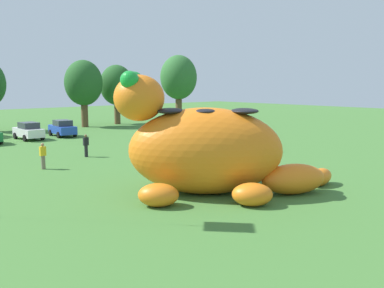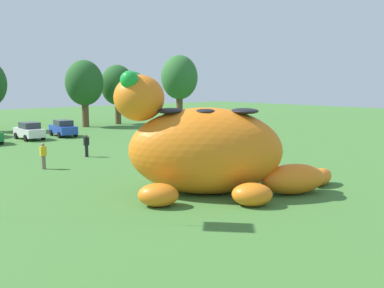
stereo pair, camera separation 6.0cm
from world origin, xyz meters
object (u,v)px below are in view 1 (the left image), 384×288
Objects in this scene: spectator_near_inflatable at (86,146)px; spectator_mid_field at (263,141)px; spectator_by_cars at (149,146)px; spectator_wandering at (43,156)px; car_white at (29,131)px; car_blue at (62,128)px; giant_inflatable_creature at (206,149)px.

spectator_near_inflatable is 14.01m from spectator_mid_field.
spectator_by_cars and spectator_wandering have the same top height.
car_white reaches higher than spectator_wandering.
car_blue reaches higher than spectator_mid_field.
spectator_mid_field and spectator_by_cars have the same top height.
spectator_near_inflatable is at bearing 136.44° from spectator_by_cars.
car_white is 3.66m from car_blue.
spectator_by_cars is at bearing -6.40° from spectator_wandering.
car_blue is 2.48× the size of spectator_near_inflatable.
spectator_mid_field and spectator_wandering have the same top height.
car_blue is (3.65, 0.27, 0.00)m from car_white.
spectator_mid_field is at bearing 27.43° from giant_inflatable_creature.
giant_inflatable_creature is 6.57× the size of spectator_wandering.
giant_inflatable_creature is at bearing -92.53° from car_white.
spectator_near_inflatable and spectator_mid_field have the same top height.
spectator_mid_field is 1.00× the size of spectator_by_cars.
spectator_mid_field is 1.00× the size of spectator_wandering.
car_blue is 2.48× the size of spectator_mid_field.
giant_inflatable_creature is 13.88m from spectator_near_inflatable.
spectator_mid_field is (7.76, -20.50, -0.01)m from car_blue.
giant_inflatable_creature is at bearing -72.05° from spectator_wandering.
car_white is 12.99m from spectator_near_inflatable.
car_white is at bearing 72.43° from spectator_wandering.
spectator_wandering is (-4.87, -15.39, -0.01)m from car_white.
car_blue is 13.89m from spectator_near_inflatable.
car_white reaches higher than spectator_near_inflatable.
spectator_by_cars is (3.45, -3.28, 0.00)m from spectator_near_inflatable.
car_white is at bearing 100.08° from spectator_by_cars.
spectator_by_cars is (-8.52, 3.98, 0.00)m from spectator_mid_field.
car_blue is 2.48× the size of spectator_by_cars.
giant_inflatable_creature reaches higher than spectator_wandering.
spectator_by_cars is (4.07, 10.52, -1.38)m from giant_inflatable_creature.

